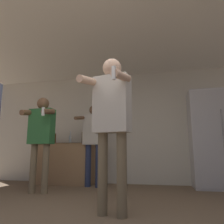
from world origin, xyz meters
TOP-DOWN VIEW (x-y plane):
  - wall_back at (0.00, 3.30)m, footprint 7.00×0.06m
  - ceiling_slab at (0.00, 1.63)m, footprint 7.00×3.79m
  - refrigerator at (1.64, 2.96)m, footprint 0.65×0.66m
  - counter at (-1.36, 2.98)m, footprint 1.25×0.61m
  - bottle_amber_bourbon at (-0.91, 3.05)m, footprint 0.09×0.09m
  - bottle_clear_vodka at (-1.01, 3.05)m, footprint 0.09×0.09m
  - bottle_dark_rum at (-1.34, 3.05)m, footprint 0.06×0.06m
  - bottle_short_whiskey at (-1.75, 3.05)m, footprint 0.08×0.08m
  - person_woman_foreground at (0.19, 0.70)m, footprint 0.56×0.60m
  - person_man_side at (-1.34, 1.75)m, footprint 0.51×0.44m
  - person_spectator_back at (-0.65, 2.65)m, footprint 0.54×0.59m

SIDE VIEW (x-z plane):
  - counter at x=-1.36m, z-range 0.00..0.90m
  - refrigerator at x=1.64m, z-range 0.00..1.92m
  - bottle_dark_rum at x=-1.34m, z-range 0.85..1.15m
  - bottle_amber_bourbon at x=-0.91m, z-range 0.86..1.14m
  - person_spectator_back at x=-0.65m, z-range 0.17..1.86m
  - bottle_short_whiskey at x=-1.75m, z-range 0.86..1.20m
  - person_man_side at x=-1.34m, z-range 0.20..1.87m
  - bottle_clear_vodka at x=-1.01m, z-range 0.86..1.22m
  - person_woman_foreground at x=0.19m, z-range 0.22..2.03m
  - wall_back at x=0.00m, z-range 0.00..2.55m
  - ceiling_slab at x=0.00m, z-range 2.55..2.60m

